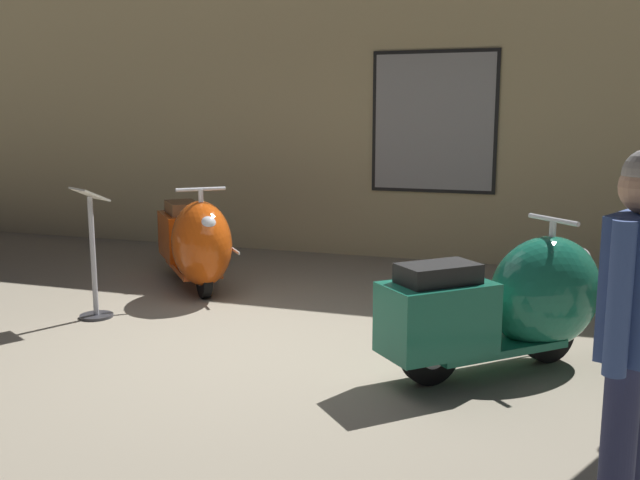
% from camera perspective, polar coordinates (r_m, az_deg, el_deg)
% --- Properties ---
extents(ground_plane, '(60.00, 60.00, 0.00)m').
position_cam_1_polar(ground_plane, '(5.29, -5.68, -8.84)').
color(ground_plane, gray).
extents(showroom_back_wall, '(18.00, 0.24, 3.53)m').
position_cam_1_polar(showroom_back_wall, '(8.55, 4.74, 10.47)').
color(showroom_back_wall, '#CCB784').
rests_on(showroom_back_wall, ground).
extents(scooter_0, '(1.48, 1.61, 1.04)m').
position_cam_1_polar(scooter_0, '(7.02, -9.99, -0.17)').
color(scooter_0, black).
rests_on(scooter_0, ground).
extents(scooter_1, '(1.54, 1.50, 1.02)m').
position_cam_1_polar(scooter_1, '(4.94, 15.36, -4.84)').
color(scooter_1, black).
rests_on(scooter_1, ground).
extents(visitor_0, '(0.35, 0.50, 1.59)m').
position_cam_1_polar(visitor_0, '(3.02, 24.14, -6.04)').
color(visitor_0, black).
rests_on(visitor_0, ground).
extents(info_stanchion, '(0.39, 0.35, 1.12)m').
position_cam_1_polar(info_stanchion, '(6.26, -17.78, -1.85)').
color(info_stanchion, '#333338').
rests_on(info_stanchion, ground).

